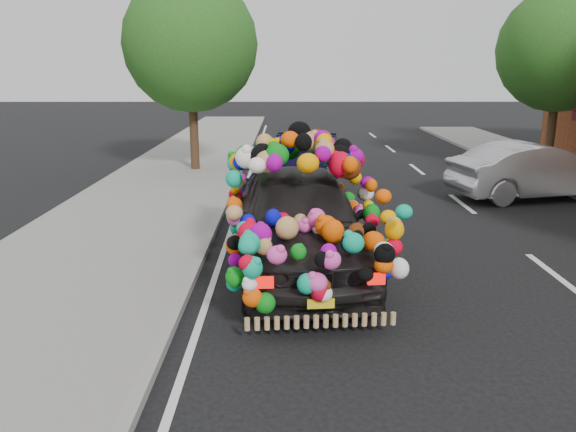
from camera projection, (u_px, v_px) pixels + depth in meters
name	position (u px, v px, depth m)	size (l,w,h in m)	color
ground	(337.00, 275.00, 9.27)	(100.00, 100.00, 0.00)	black
sidewalk	(76.00, 272.00, 9.24)	(4.00, 60.00, 0.12)	gray
kerb	(195.00, 271.00, 9.24)	(0.15, 60.00, 0.13)	gray
lane_markings	(554.00, 274.00, 9.29)	(6.00, 50.00, 0.01)	silver
tree_near_sidewalk	(190.00, 44.00, 17.42)	(4.20, 4.20, 6.13)	#332114
tree_far_b	(561.00, 49.00, 17.99)	(4.00, 4.00, 5.90)	#332114
plush_art_car	(299.00, 199.00, 9.22)	(2.82, 5.44, 2.37)	black
navy_sedan	(296.00, 170.00, 14.50)	(2.09, 5.15, 1.50)	black
silver_hatchback	(535.00, 171.00, 14.57)	(1.53, 4.40, 1.45)	#A9AAB1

